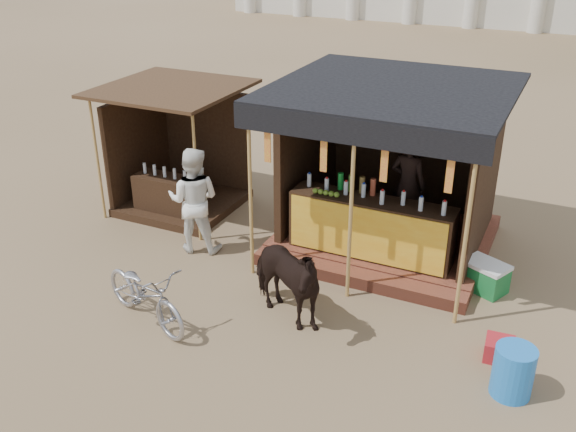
{
  "coord_description": "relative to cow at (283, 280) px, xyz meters",
  "views": [
    {
      "loc": [
        3.66,
        -6.17,
        5.24
      ],
      "look_at": [
        0.0,
        1.6,
        1.1
      ],
      "focal_mm": 40.0,
      "sensor_mm": 36.0,
      "label": 1
    }
  ],
  "objects": [
    {
      "name": "cooler",
      "position": [
        2.41,
        2.0,
        -0.41
      ],
      "size": [
        0.77,
        0.67,
        0.46
      ],
      "color": "#197133",
      "rests_on": "ground"
    },
    {
      "name": "secondary_stall",
      "position": [
        -3.57,
        2.64,
        0.21
      ],
      "size": [
        2.4,
        2.4,
        2.38
      ],
      "color": "#332012",
      "rests_on": "ground"
    },
    {
      "name": "ground",
      "position": [
        -0.4,
        -0.6,
        -0.64
      ],
      "size": [
        120.0,
        120.0,
        0.0
      ],
      "primitive_type": "plane",
      "color": "#846B4C",
      "rests_on": "ground"
    },
    {
      "name": "main_stall",
      "position": [
        0.61,
        2.76,
        0.38
      ],
      "size": [
        3.6,
        3.61,
        2.78
      ],
      "color": "brown",
      "rests_on": "ground"
    },
    {
      "name": "red_crate",
      "position": [
        2.87,
        0.4,
        -0.51
      ],
      "size": [
        0.39,
        0.39,
        0.27
      ],
      "primitive_type": "cube",
      "rotation": [
        0.0,
        0.0,
        0.07
      ],
      "color": "#AF1D23",
      "rests_on": "ground"
    },
    {
      "name": "cow",
      "position": [
        0.0,
        0.0,
        0.0
      ],
      "size": [
        1.68,
        1.26,
        1.29
      ],
      "primitive_type": "imported",
      "rotation": [
        0.0,
        0.0,
        1.15
      ],
      "color": "black",
      "rests_on": "ground"
    },
    {
      "name": "blue_barrel",
      "position": [
        3.1,
        -0.23,
        -0.32
      ],
      "size": [
        0.54,
        0.54,
        0.64
      ],
      "primitive_type": "cylinder",
      "rotation": [
        0.0,
        0.0,
        -0.13
      ],
      "color": "blue",
      "rests_on": "ground"
    },
    {
      "name": "motorbike",
      "position": [
        -1.7,
        -0.85,
        -0.19
      ],
      "size": [
        1.84,
        1.15,
        0.91
      ],
      "primitive_type": "imported",
      "rotation": [
        0.0,
        0.0,
        1.23
      ],
      "color": "#A0A0A8",
      "rests_on": "ground"
    },
    {
      "name": "bystander",
      "position": [
        -2.23,
        1.25,
        0.26
      ],
      "size": [
        1.03,
        0.9,
        1.8
      ],
      "primitive_type": "imported",
      "rotation": [
        0.0,
        0.0,
        3.43
      ],
      "color": "white",
      "rests_on": "ground"
    }
  ]
}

